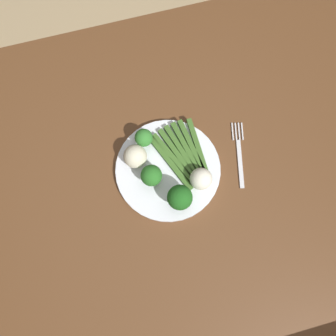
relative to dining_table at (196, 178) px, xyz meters
The scene contains 10 objects.
ground_plane 0.68m from the dining_table, ahead, with size 6.00×6.00×0.02m, color tan.
dining_table is the anchor object (origin of this frame).
plate 0.13m from the dining_table, 168.93° to the left, with size 0.25×0.25×0.01m, color white.
asparagus_bundle 0.13m from the dining_table, 130.41° to the left, with size 0.11×0.17×0.01m.
broccoli_front 0.19m from the dining_table, behind, with size 0.05×0.05×0.06m.
broccoli_back_right 0.18m from the dining_table, 137.21° to the right, with size 0.06×0.06×0.07m.
broccoli_left 0.21m from the dining_table, 140.31° to the left, with size 0.04×0.04×0.05m.
cauliflower_outer_edge 0.15m from the dining_table, 108.81° to the right, with size 0.05×0.05×0.05m, color white.
cauliflower_front_left 0.21m from the dining_table, 158.67° to the left, with size 0.05×0.05×0.05m, color beige.
fork 0.15m from the dining_table, ahead, with size 0.06×0.16×0.00m.
Camera 1 is at (-0.12, -0.17, 1.49)m, focal length 33.17 mm.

